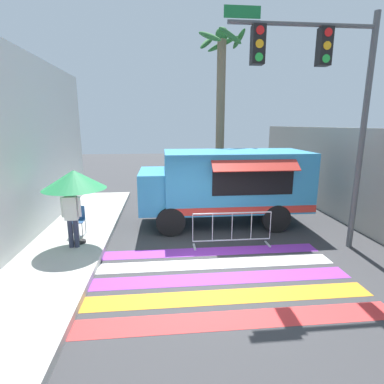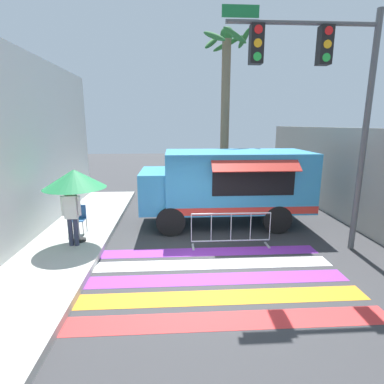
{
  "view_description": "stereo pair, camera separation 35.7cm",
  "coord_description": "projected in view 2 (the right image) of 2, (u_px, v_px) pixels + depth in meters",
  "views": [
    {
      "loc": [
        -1.17,
        -6.94,
        3.53
      ],
      "look_at": [
        -0.26,
        2.22,
        1.43
      ],
      "focal_mm": 28.0,
      "sensor_mm": 36.0,
      "label": 1
    },
    {
      "loc": [
        -0.81,
        -6.96,
        3.53
      ],
      "look_at": [
        -0.26,
        2.22,
        1.43
      ],
      "focal_mm": 28.0,
      "sensor_mm": 36.0,
      "label": 2
    }
  ],
  "objects": [
    {
      "name": "sidewalk_left",
      "position": [
        2.0,
        268.0,
        7.29
      ],
      "size": [
        4.4,
        16.0,
        0.18
      ],
      "color": "#B7B5AD",
      "rests_on": "ground_plane"
    },
    {
      "name": "crosswalk_painted",
      "position": [
        210.0,
        279.0,
        6.96
      ],
      "size": [
        6.4,
        3.6,
        0.01
      ],
      "color": "red",
      "rests_on": "ground_plane"
    },
    {
      "name": "barricade_front",
      "position": [
        231.0,
        230.0,
        8.71
      ],
      "size": [
        2.33,
        0.44,
        1.04
      ],
      "color": "#B7BABF",
      "rests_on": "ground_plane"
    },
    {
      "name": "concrete_wall_right",
      "position": [
        353.0,
        177.0,
        10.47
      ],
      "size": [
        0.2,
        16.0,
        3.4
      ],
      "color": "#A39E93",
      "rests_on": "ground_plane"
    },
    {
      "name": "palm_tree",
      "position": [
        225.0,
        93.0,
        14.13
      ],
      "size": [
        2.16,
        2.22,
        7.81
      ],
      "color": "#7A664C",
      "rests_on": "ground_plane"
    },
    {
      "name": "ground_plane",
      "position": [
        207.0,
        266.0,
        7.61
      ],
      "size": [
        60.0,
        60.0,
        0.0
      ],
      "primitive_type": "plane",
      "color": "#38383A"
    },
    {
      "name": "patio_umbrella",
      "position": [
        74.0,
        179.0,
        8.37
      ],
      "size": [
        1.73,
        1.73,
        2.12
      ],
      "color": "black",
      "rests_on": "sidewalk_left"
    },
    {
      "name": "traffic_signal_pole",
      "position": [
        324.0,
        84.0,
        7.6
      ],
      "size": [
        3.99,
        0.29,
        6.3
      ],
      "color": "#515456",
      "rests_on": "ground_plane"
    },
    {
      "name": "vendor_person",
      "position": [
        71.0,
        212.0,
        8.26
      ],
      "size": [
        0.53,
        0.22,
        1.7
      ],
      "rotation": [
        0.0,
        0.0,
        -0.26
      ],
      "color": "#2D3347",
      "rests_on": "sidewalk_left"
    },
    {
      "name": "food_truck",
      "position": [
        224.0,
        182.0,
        10.54
      ],
      "size": [
        5.82,
        2.82,
        2.61
      ],
      "color": "#338CBF",
      "rests_on": "ground_plane"
    },
    {
      "name": "folding_chair",
      "position": [
        79.0,
        216.0,
        9.34
      ],
      "size": [
        0.41,
        0.41,
        0.88
      ],
      "rotation": [
        0.0,
        0.0,
        -0.29
      ],
      "color": "#4C4C51",
      "rests_on": "sidewalk_left"
    }
  ]
}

